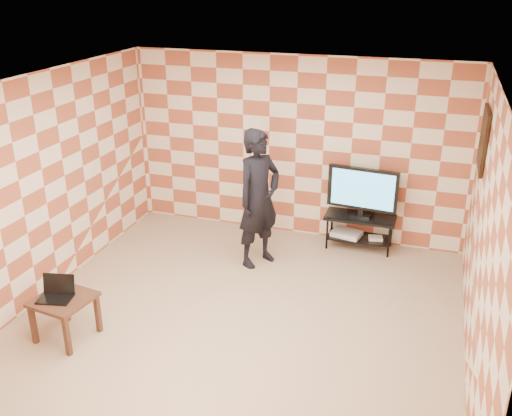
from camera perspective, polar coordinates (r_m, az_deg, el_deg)
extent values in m
plane|color=tan|center=(6.82, -1.58, -10.82)|extent=(5.00, 5.00, 0.00)
cube|color=beige|center=(8.44, 4.00, 6.00)|extent=(5.00, 0.02, 2.70)
cube|color=beige|center=(4.21, -13.47, -13.11)|extent=(5.00, 0.02, 2.70)
cube|color=beige|center=(7.35, -20.42, 2.04)|extent=(0.02, 5.00, 2.70)
cube|color=beige|center=(5.90, 21.87, -3.23)|extent=(0.02, 5.00, 2.70)
cube|color=white|center=(5.79, -1.87, 12.06)|extent=(5.00, 5.00, 0.02)
cube|color=black|center=(7.16, 21.81, 6.36)|extent=(0.04, 0.72, 0.72)
cube|color=black|center=(7.16, 21.81, 6.36)|extent=(0.04, 0.03, 0.68)
cube|color=black|center=(7.16, 21.81, 6.36)|extent=(0.04, 0.68, 0.03)
cube|color=black|center=(8.33, 10.40, -0.93)|extent=(1.00, 0.45, 0.04)
cube|color=black|center=(8.46, 10.25, -2.91)|extent=(0.90, 0.40, 0.03)
cylinder|color=black|center=(8.32, 7.12, -2.49)|extent=(0.03, 0.03, 0.50)
cylinder|color=black|center=(8.64, 7.59, -1.52)|extent=(0.03, 0.03, 0.50)
cylinder|color=black|center=(8.23, 13.14, -3.24)|extent=(0.03, 0.03, 0.50)
cylinder|color=black|center=(8.55, 13.38, -2.23)|extent=(0.03, 0.03, 0.50)
cube|color=black|center=(8.32, 10.42, -0.70)|extent=(0.31, 0.22, 0.03)
cube|color=black|center=(8.30, 10.45, -0.34)|extent=(0.08, 0.06, 0.08)
cube|color=black|center=(8.17, 10.62, 1.90)|extent=(1.00, 0.16, 0.61)
cube|color=#42A6D7|center=(8.13, 10.61, 1.82)|extent=(0.89, 0.10, 0.53)
cube|color=silver|center=(8.45, 9.04, -2.52)|extent=(0.47, 0.37, 0.07)
cube|color=silver|center=(8.41, 11.86, -2.96)|extent=(0.22, 0.18, 0.04)
cube|color=#3B251A|center=(6.57, -18.72, -8.67)|extent=(0.65, 0.65, 0.04)
cube|color=#3B251A|center=(6.72, -21.37, -10.83)|extent=(0.06, 0.06, 0.46)
cube|color=#3B251A|center=(6.99, -18.53, -9.03)|extent=(0.06, 0.06, 0.46)
cube|color=#3B251A|center=(6.41, -18.37, -12.10)|extent=(0.06, 0.06, 0.46)
cube|color=#3B251A|center=(6.69, -15.53, -10.14)|extent=(0.06, 0.06, 0.46)
cube|color=black|center=(6.56, -19.42, -8.54)|extent=(0.40, 0.32, 0.02)
cube|color=black|center=(6.60, -19.12, -7.15)|extent=(0.36, 0.13, 0.22)
imported|color=black|center=(7.60, 0.28, 0.95)|extent=(0.74, 0.83, 1.90)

